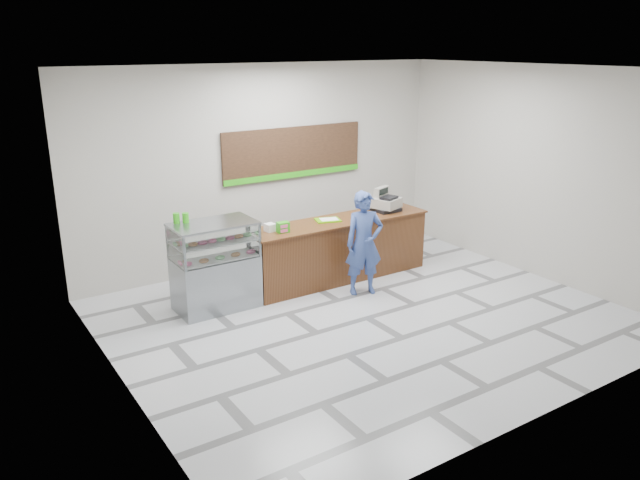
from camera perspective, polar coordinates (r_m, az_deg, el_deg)
floor at (r=9.16m, az=4.37°, el=-7.12°), size 7.00×7.00×0.00m
back_wall at (r=11.04m, az=-4.97°, el=6.74°), size 7.00×0.00×7.00m
ceiling at (r=8.32m, az=4.95°, el=15.33°), size 7.00×7.00×0.00m
sales_counter at (r=10.43m, az=1.67°, el=-0.86°), size 3.26×0.76×1.03m
display_case at (r=9.36m, az=-9.56°, el=-2.29°), size 1.22×0.72×1.33m
menu_board at (r=11.23m, az=-2.40°, el=7.94°), size 2.80×0.06×0.90m
cash_register at (r=10.87m, az=5.99°, el=3.45°), size 0.54×0.55×0.39m
card_terminal at (r=10.39m, az=3.79°, el=2.10°), size 0.09×0.15×0.04m
serving_tray at (r=10.23m, az=0.73°, el=1.84°), size 0.47×0.40×0.02m
napkin_box at (r=9.66m, az=-4.60°, el=1.15°), size 0.16×0.16×0.12m
straw_cup at (r=9.61m, az=-6.05°, el=1.04°), size 0.09×0.09×0.13m
promo_box at (r=9.60m, az=-3.41°, el=1.18°), size 0.19×0.13×0.16m
donut_decal at (r=10.45m, az=3.96°, el=2.10°), size 0.17×0.17×0.00m
green_cup_left at (r=9.23m, az=-13.00°, el=1.96°), size 0.09×0.09×0.15m
green_cup_right at (r=9.23m, az=-12.19°, el=2.00°), size 0.09×0.09×0.14m
customer at (r=9.76m, az=4.06°, el=-0.29°), size 0.70×0.57×1.65m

